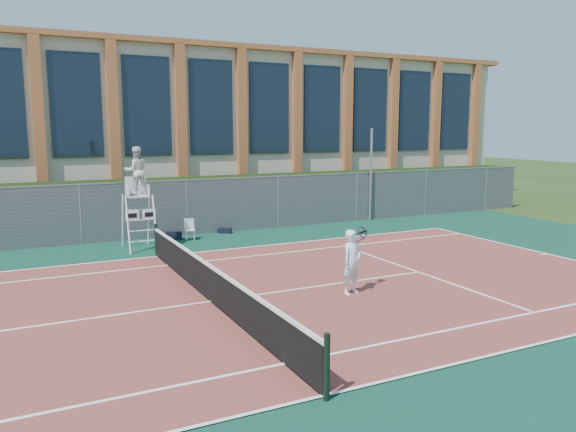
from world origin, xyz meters
name	(u,v)px	position (x,y,z in m)	size (l,w,h in m)	color
ground	(211,303)	(0.00, 0.00, 0.00)	(120.00, 120.00, 0.00)	#233814
apron	(199,292)	(0.00, 1.00, 0.01)	(36.00, 20.00, 0.01)	#0C3728
tennis_court	(211,302)	(0.00, 0.00, 0.02)	(23.77, 10.97, 0.02)	brown
tennis_net	(211,281)	(0.00, 0.00, 0.54)	(0.10, 11.30, 1.10)	black
fence	(136,211)	(0.00, 8.80, 1.10)	(40.00, 0.06, 2.20)	#595E60
hedge	(130,207)	(0.00, 10.00, 1.10)	(40.00, 1.40, 2.20)	black
building	(97,130)	(0.00, 17.95, 4.15)	(45.00, 10.60, 8.22)	beige
steel_pole	(371,175)	(10.67, 8.70, 2.12)	(0.12, 0.12, 4.24)	#9EA0A5
umpire_chair	(136,174)	(-0.27, 7.05, 2.66)	(1.02, 1.57, 3.65)	white
plastic_chair	(189,228)	(1.81, 7.88, 0.48)	(0.43, 0.43, 0.80)	silver
sports_bag_near	(172,235)	(1.20, 8.18, 0.17)	(0.74, 0.30, 0.32)	black
sports_bag_far	(225,231)	(3.47, 8.55, 0.12)	(0.53, 0.23, 0.21)	black
tennis_player	(352,262)	(3.45, -0.96, 0.87)	(0.98, 0.71, 1.68)	white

